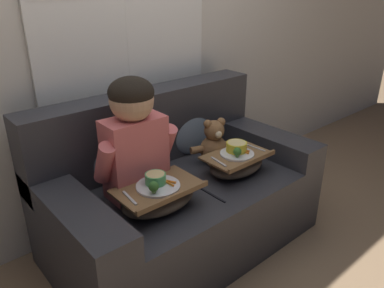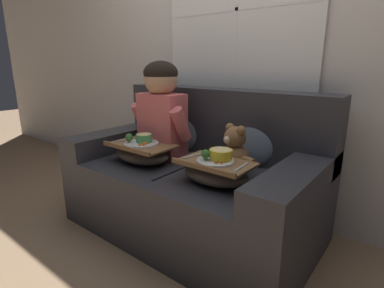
% 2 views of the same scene
% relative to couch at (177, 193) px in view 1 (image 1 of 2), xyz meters
% --- Properties ---
extents(ground_plane, '(14.00, 14.00, 0.00)m').
position_rel_couch_xyz_m(ground_plane, '(0.00, -0.06, -0.34)').
color(ground_plane, '#8E7051').
extents(wall_back_with_window, '(8.00, 0.08, 2.60)m').
position_rel_couch_xyz_m(wall_back_with_window, '(0.00, 0.52, 0.97)').
color(wall_back_with_window, beige).
rests_on(wall_back_with_window, ground_plane).
extents(couch, '(1.65, 0.93, 0.96)m').
position_rel_couch_xyz_m(couch, '(0.00, 0.00, 0.00)').
color(couch, '#2D2D33').
rests_on(couch, ground_plane).
extents(throw_pillow_behind_child, '(0.38, 0.18, 0.39)m').
position_rel_couch_xyz_m(throw_pillow_behind_child, '(-0.30, 0.22, 0.31)').
color(throw_pillow_behind_child, slate).
rests_on(throw_pillow_behind_child, couch).
extents(throw_pillow_behind_teddy, '(0.37, 0.18, 0.39)m').
position_rel_couch_xyz_m(throw_pillow_behind_teddy, '(0.30, 0.22, 0.31)').
color(throw_pillow_behind_teddy, slate).
rests_on(throw_pillow_behind_teddy, couch).
extents(child_figure, '(0.48, 0.24, 0.67)m').
position_rel_couch_xyz_m(child_figure, '(-0.30, -0.02, 0.50)').
color(child_figure, '#DB6666').
rests_on(child_figure, couch).
extents(teddy_bear, '(0.33, 0.24, 0.31)m').
position_rel_couch_xyz_m(teddy_bear, '(0.30, -0.02, 0.26)').
color(teddy_bear, brown).
rests_on(teddy_bear, couch).
extents(lap_tray_child, '(0.45, 0.29, 0.20)m').
position_rel_couch_xyz_m(lap_tray_child, '(-0.30, -0.22, 0.20)').
color(lap_tray_child, '#473D33').
rests_on(lap_tray_child, child_figure).
extents(lap_tray_teddy, '(0.41, 0.27, 0.20)m').
position_rel_couch_xyz_m(lap_tray_teddy, '(0.30, -0.22, 0.21)').
color(lap_tray_teddy, '#473D33').
rests_on(lap_tray_teddy, teddy_bear).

